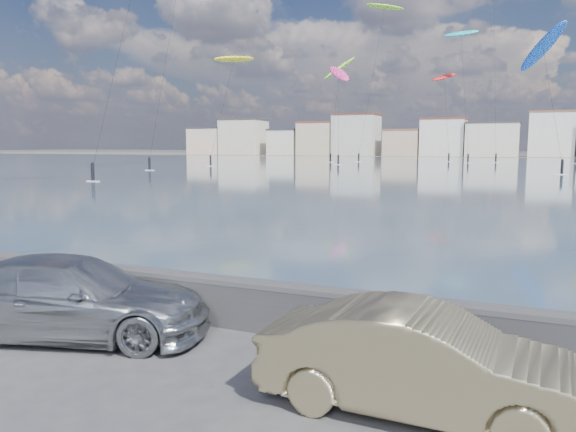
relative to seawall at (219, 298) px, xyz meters
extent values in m
plane|color=#333335|center=(0.00, -2.70, -0.58)|extent=(700.00, 700.00, 0.00)
cube|color=#3A4D5F|center=(0.00, 88.80, -0.58)|extent=(500.00, 177.00, 0.00)
cube|color=#4C473D|center=(0.00, 197.30, -0.57)|extent=(500.00, 60.00, 0.00)
cube|color=#28282B|center=(0.00, 0.00, -0.13)|extent=(400.00, 0.35, 0.90)
cylinder|color=#28282B|center=(0.00, 0.00, 0.32)|extent=(400.00, 0.36, 0.36)
cube|color=beige|center=(-112.00, 183.30, 4.42)|extent=(14.00, 11.00, 10.00)
cube|color=#2D2D33|center=(-112.00, 183.30, 9.72)|extent=(14.28, 11.22, 0.60)
cube|color=beige|center=(-96.50, 183.30, 5.92)|extent=(16.00, 12.00, 13.00)
cube|color=#383330|center=(-96.50, 183.30, 12.72)|extent=(16.32, 12.24, 0.60)
cube|color=silver|center=(-79.00, 183.30, 3.92)|extent=(11.00, 10.00, 9.00)
cube|color=#2D2D33|center=(-79.00, 183.30, 8.72)|extent=(11.22, 10.20, 0.60)
cube|color=beige|center=(-66.00, 183.30, 5.17)|extent=(13.00, 11.00, 11.50)
cube|color=brown|center=(-66.00, 183.30, 11.22)|extent=(13.26, 11.22, 0.60)
cube|color=beige|center=(-51.50, 183.30, 6.42)|extent=(15.00, 12.00, 14.00)
cube|color=#562D23|center=(-51.50, 183.30, 13.72)|extent=(15.30, 12.24, 0.60)
cube|color=#CCB293|center=(-35.00, 183.30, 3.67)|extent=(12.00, 10.00, 8.50)
cube|color=brown|center=(-35.00, 183.30, 8.22)|extent=(12.24, 10.20, 0.60)
cube|color=white|center=(-21.50, 183.30, 5.42)|extent=(14.00, 11.00, 12.00)
cube|color=brown|center=(-21.50, 183.30, 11.72)|extent=(14.28, 11.22, 0.60)
cube|color=silver|center=(-6.00, 183.30, 4.67)|extent=(16.00, 13.00, 10.50)
cube|color=#383330|center=(-6.00, 183.30, 10.22)|extent=(16.32, 13.26, 0.60)
cube|color=white|center=(11.00, 183.30, 6.17)|extent=(13.00, 10.00, 13.50)
cube|color=brown|center=(11.00, 183.30, 13.22)|extent=(13.26, 10.20, 0.60)
imported|color=#A1A4A9|center=(-2.28, -1.74, 0.20)|extent=(5.79, 3.68, 1.56)
imported|color=tan|center=(4.59, -2.27, 0.17)|extent=(4.60, 1.69, 1.51)
ellipsoid|color=blue|center=(6.49, 81.54, 17.24)|extent=(8.04, 9.44, 6.94)
cube|color=white|center=(9.40, 68.94, -0.53)|extent=(1.40, 0.42, 0.08)
cylinder|color=black|center=(9.40, 68.94, 0.37)|extent=(0.36, 0.36, 1.70)
sphere|color=black|center=(9.40, 68.94, 1.27)|extent=(0.28, 0.28, 0.28)
cylinder|color=black|center=(7.95, 75.24, 8.98)|extent=(2.94, 12.63, 16.54)
ellipsoid|color=#8CD826|center=(-25.94, 117.82, 33.75)|extent=(9.02, 4.16, 2.44)
cube|color=white|center=(-29.34, 110.74, -0.53)|extent=(1.40, 0.42, 0.08)
cylinder|color=black|center=(-29.34, 110.74, 0.37)|extent=(0.36, 0.36, 1.70)
sphere|color=black|center=(-29.34, 110.74, 1.27)|extent=(0.28, 0.28, 0.28)
cylinder|color=black|center=(-27.64, 114.28, 17.23)|extent=(3.45, 7.13, 33.04)
ellipsoid|color=yellow|center=(-44.49, 81.86, 18.62)|extent=(5.90, 10.02, 2.31)
cube|color=white|center=(-45.98, 75.49, -0.53)|extent=(1.40, 0.42, 0.08)
cylinder|color=black|center=(-45.98, 75.49, 0.37)|extent=(0.36, 0.36, 1.70)
sphere|color=black|center=(-45.98, 75.49, 1.27)|extent=(0.28, 0.28, 0.28)
cylinder|color=black|center=(-45.23, 78.67, 9.67)|extent=(1.53, 6.41, 17.91)
cube|color=white|center=(-1.15, 117.01, -0.53)|extent=(1.40, 0.42, 0.08)
cylinder|color=black|center=(-1.15, 117.01, 0.37)|extent=(0.36, 0.36, 1.70)
sphere|color=black|center=(-1.15, 117.01, 1.27)|extent=(0.28, 0.28, 0.28)
cylinder|color=black|center=(-2.48, 123.29, 18.81)|extent=(2.70, 12.59, 36.19)
ellipsoid|color=red|center=(-15.19, 136.91, 20.02)|extent=(6.81, 7.49, 3.37)
cube|color=white|center=(-11.39, 121.28, -0.53)|extent=(1.40, 0.42, 0.08)
cylinder|color=black|center=(-11.39, 121.28, 0.37)|extent=(0.36, 0.36, 1.70)
sphere|color=black|center=(-11.39, 121.28, 1.27)|extent=(0.28, 0.28, 0.28)
cylinder|color=black|center=(-13.29, 129.09, 10.37)|extent=(3.83, 15.66, 19.32)
ellipsoid|color=#8CD826|center=(-36.64, 118.47, 20.98)|extent=(7.93, 7.80, 6.70)
cube|color=white|center=(-34.13, 105.57, -0.53)|extent=(1.40, 0.42, 0.08)
cylinder|color=black|center=(-34.13, 105.57, 0.37)|extent=(0.36, 0.36, 1.70)
sphere|color=black|center=(-34.13, 105.57, 1.27)|extent=(0.28, 0.28, 0.28)
cylinder|color=black|center=(-35.39, 112.02, 10.85)|extent=(2.54, 12.93, 20.27)
cube|color=white|center=(-45.96, 58.21, -0.53)|extent=(1.40, 0.42, 0.08)
cylinder|color=black|center=(-45.96, 58.21, 0.37)|extent=(0.36, 0.36, 1.70)
sphere|color=black|center=(-45.96, 58.21, 1.27)|extent=(0.28, 0.28, 0.28)
cylinder|color=black|center=(-45.80, 63.66, 18.66)|extent=(0.35, 10.92, 35.88)
ellipsoid|color=#E5338C|center=(-30.01, 98.27, 17.16)|extent=(6.99, 6.75, 5.01)
cube|color=white|center=(-27.70, 91.44, -0.53)|extent=(1.40, 0.42, 0.08)
cylinder|color=black|center=(-27.70, 91.44, 0.37)|extent=(0.36, 0.36, 1.70)
sphere|color=black|center=(-27.70, 91.44, 1.27)|extent=(0.28, 0.28, 0.28)
cylinder|color=black|center=(-28.86, 94.86, 8.94)|extent=(2.35, 6.87, 16.46)
cube|color=white|center=(-35.53, 35.11, -0.53)|extent=(1.40, 0.42, 0.08)
cylinder|color=black|center=(-35.53, 35.11, 0.37)|extent=(0.36, 0.36, 1.70)
sphere|color=black|center=(-35.53, 35.11, 1.27)|extent=(0.28, 0.28, 0.28)
cylinder|color=black|center=(-35.96, 42.52, 18.90)|extent=(0.90, 14.85, 36.38)
ellipsoid|color=#19BFBF|center=(-9.99, 123.67, 27.79)|extent=(7.83, 2.37, 2.15)
cube|color=white|center=(-6.30, 112.16, -0.53)|extent=(1.40, 0.42, 0.08)
cylinder|color=black|center=(-6.30, 112.16, 0.37)|extent=(0.36, 0.36, 1.70)
sphere|color=black|center=(-6.30, 112.16, 1.27)|extent=(0.28, 0.28, 0.28)
cylinder|color=black|center=(-8.15, 117.92, 14.25)|extent=(3.73, 11.54, 27.08)
camera|label=1|loc=(5.83, -9.85, 3.16)|focal=35.00mm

